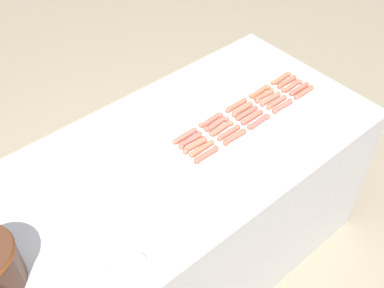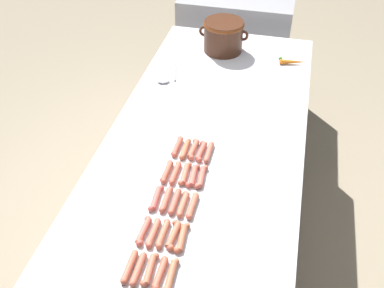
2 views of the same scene
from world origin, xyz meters
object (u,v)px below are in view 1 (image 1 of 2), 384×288
object	(u,v)px
hot_dog_8	(229,133)
hot_dog_15	(287,82)
hot_dog_12	(247,113)
hot_dog_24	(185,136)
hot_dog_7	(252,117)
hot_dog_22	(236,105)
hot_dog_9	(202,149)
hot_dog_13	(221,128)
hot_dog_21	(260,92)
hot_dog_2	(259,122)
hot_dog_11	(271,99)
hot_dog_14	(195,145)
hot_dog_4	(206,155)
hot_dog_20	(281,78)
hot_dog_10	(292,86)
hot_dog_5	(299,89)
hot_dog_23	(211,120)
hot_dog_17	(242,109)
hot_dog_18	(216,124)
hot_dog_16	(264,95)
hot_dog_19	(190,140)
hot_dog_1	(283,106)
hot_dog_6	(277,102)
serving_spoon	(127,263)
hot_dog_3	(235,137)

from	to	relation	value
hot_dog_8	hot_dog_15	distance (m)	0.51
hot_dog_12	hot_dog_24	xyz separation A→B (m)	(0.07, 0.33, 0.00)
hot_dog_7	hot_dog_22	world-z (taller)	same
hot_dog_9	hot_dog_13	bearing A→B (deg)	-76.05
hot_dog_21	hot_dog_2	bearing A→B (deg)	132.41
hot_dog_11	hot_dog_14	distance (m)	0.50
hot_dog_4	hot_dog_24	size ratio (longest dim) A/B	1.00
hot_dog_15	hot_dog_22	bearing A→B (deg)	83.58
hot_dog_8	hot_dog_20	world-z (taller)	same
hot_dog_2	hot_dog_10	size ratio (longest dim) A/B	1.00
hot_dog_5	hot_dog_14	bearing A→B (deg)	86.54
hot_dog_14	hot_dog_15	bearing A→B (deg)	-86.59
hot_dog_4	hot_dog_23	xyz separation A→B (m)	(0.16, -0.17, 0.00)
hot_dog_15	hot_dog_17	xyz separation A→B (m)	(-0.00, 0.33, 0.00)
hot_dog_2	hot_dog_18	size ratio (longest dim) A/B	1.00
hot_dog_8	hot_dog_16	xyz separation A→B (m)	(0.08, -0.33, 0.00)
hot_dog_4	hot_dog_23	distance (m)	0.23
hot_dog_9	hot_dog_14	distance (m)	0.04
hot_dog_10	hot_dog_11	world-z (taller)	same
hot_dog_4	hot_dog_2	bearing A→B (deg)	-90.20
hot_dog_9	hot_dog_24	world-z (taller)	same
hot_dog_24	hot_dog_7	bearing A→B (deg)	-108.83
hot_dog_12	hot_dog_19	xyz separation A→B (m)	(0.04, 0.33, 0.00)
hot_dog_14	hot_dog_17	bearing A→B (deg)	-83.60
hot_dog_4	hot_dog_19	bearing A→B (deg)	-3.21
hot_dog_19	hot_dog_12	bearing A→B (deg)	-96.42
hot_dog_18	hot_dog_22	distance (m)	0.17
hot_dog_15	hot_dog_16	bearing A→B (deg)	89.66
hot_dog_9	hot_dog_18	bearing A→B (deg)	-64.33
hot_dog_1	hot_dog_12	bearing A→B (deg)	65.59
hot_dog_18	hot_dog_17	bearing A→B (deg)	-90.85
hot_dog_12	hot_dog_19	size ratio (longest dim) A/B	1.00
hot_dog_5	hot_dog_18	world-z (taller)	same
hot_dog_17	hot_dog_23	size ratio (longest dim) A/B	1.00
hot_dog_5	hot_dog_11	xyz separation A→B (m)	(0.04, 0.17, 0.00)
hot_dog_7	hot_dog_6	bearing A→B (deg)	-90.04
hot_dog_14	serving_spoon	size ratio (longest dim) A/B	0.54
hot_dog_9	hot_dog_16	world-z (taller)	same
hot_dog_3	hot_dog_15	distance (m)	0.51
hot_dog_22	hot_dog_10	bearing A→B (deg)	-103.44
hot_dog_7	hot_dog_12	size ratio (longest dim) A/B	1.00
hot_dog_3	serving_spoon	bearing A→B (deg)	105.79
hot_dog_5	hot_dog_18	bearing A→B (deg)	80.82
hot_dog_18	hot_dog_15	bearing A→B (deg)	-90.07
hot_dog_4	hot_dog_23	bearing A→B (deg)	-47.58
hot_dog_8	hot_dog_17	size ratio (longest dim) A/B	1.00
hot_dog_21	hot_dog_20	bearing A→B (deg)	-89.06
hot_dog_4	hot_dog_20	size ratio (longest dim) A/B	1.00
hot_dog_2	hot_dog_8	distance (m)	0.17
hot_dog_2	hot_dog_8	size ratio (longest dim) A/B	1.00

